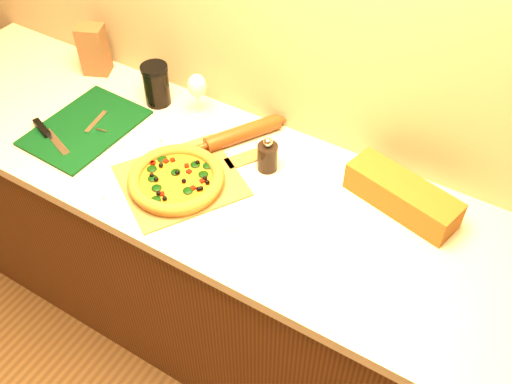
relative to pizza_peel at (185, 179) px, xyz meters
name	(u,v)px	position (x,y,z in m)	size (l,w,h in m)	color
cabinet	(253,278)	(0.21, 0.07, -0.47)	(2.80, 0.65, 0.86)	#421E0E
countertop	(252,195)	(0.21, 0.07, -0.02)	(2.84, 0.68, 0.04)	beige
pizza_peel	(185,179)	(0.00, 0.00, 0.00)	(0.46, 0.51, 0.01)	brown
pizza	(176,179)	(-0.01, -0.03, 0.02)	(0.30, 0.30, 0.04)	gold
cutting_board	(84,128)	(-0.45, 0.02, 0.00)	(0.31, 0.40, 0.03)	black
bottle_cap	(217,193)	(0.12, 0.00, 0.00)	(0.03, 0.03, 0.01)	black
pepper_grinder	(267,156)	(0.19, 0.18, 0.05)	(0.07, 0.07, 0.12)	black
rolling_pin	(243,133)	(0.05, 0.26, 0.02)	(0.22, 0.35, 0.05)	#5F2C10
bread_bag	(402,195)	(0.62, 0.24, 0.04)	(0.35, 0.11, 0.10)	brown
wine_glass	(197,87)	(-0.16, 0.30, 0.11)	(0.07, 0.07, 0.16)	silver
paper_bag	(94,50)	(-0.64, 0.31, 0.09)	(0.10, 0.08, 0.19)	brown
dark_jar	(156,85)	(-0.32, 0.28, 0.07)	(0.10, 0.10, 0.15)	black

